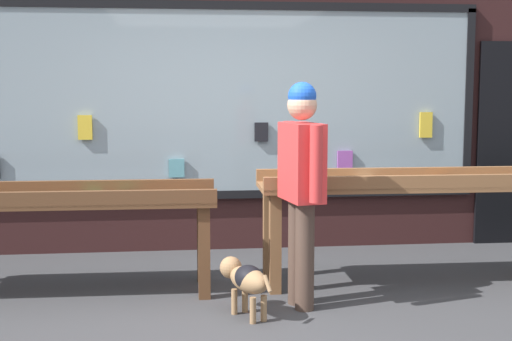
{
  "coord_description": "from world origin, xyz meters",
  "views": [
    {
      "loc": [
        -0.51,
        -4.77,
        1.63
      ],
      "look_at": [
        0.13,
        0.71,
        0.99
      ],
      "focal_mm": 50.0,
      "sensor_mm": 36.0,
      "label": 1
    }
  ],
  "objects_px": {
    "display_table_left": "(55,207)",
    "person_browsing": "(302,177)",
    "small_dog": "(246,279)",
    "display_table_right": "(410,194)"
  },
  "relations": [
    {
      "from": "display_table_left",
      "to": "small_dog",
      "type": "bearing_deg",
      "value": -27.72
    },
    {
      "from": "display_table_right",
      "to": "person_browsing",
      "type": "relative_size",
      "value": 1.51
    },
    {
      "from": "display_table_right",
      "to": "person_browsing",
      "type": "distance_m",
      "value": 1.19
    },
    {
      "from": "person_browsing",
      "to": "small_dog",
      "type": "height_order",
      "value": "person_browsing"
    },
    {
      "from": "display_table_left",
      "to": "small_dog",
      "type": "height_order",
      "value": "display_table_left"
    },
    {
      "from": "person_browsing",
      "to": "display_table_right",
      "type": "bearing_deg",
      "value": -70.93
    },
    {
      "from": "display_table_right",
      "to": "small_dog",
      "type": "distance_m",
      "value": 1.7
    },
    {
      "from": "display_table_right",
      "to": "small_dog",
      "type": "bearing_deg",
      "value": -152.66
    },
    {
      "from": "display_table_left",
      "to": "person_browsing",
      "type": "relative_size",
      "value": 1.51
    },
    {
      "from": "display_table_right",
      "to": "small_dog",
      "type": "height_order",
      "value": "display_table_right"
    }
  ]
}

